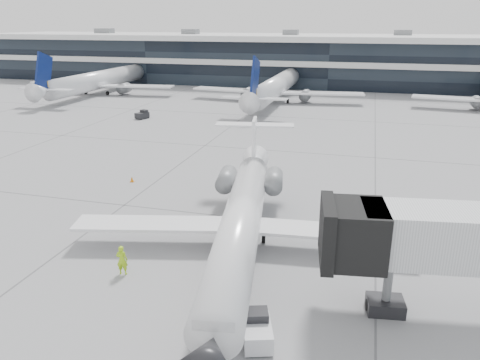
% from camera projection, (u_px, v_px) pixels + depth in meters
% --- Properties ---
extents(ground, '(220.00, 220.00, 0.00)m').
position_uv_depth(ground, '(241.00, 218.00, 36.03)').
color(ground, gray).
rests_on(ground, ground).
extents(terminal, '(170.00, 22.00, 10.00)m').
position_uv_depth(terminal, '(333.00, 63.00, 109.23)').
color(terminal, black).
rests_on(terminal, ground).
extents(bg_jet_left, '(32.00, 40.00, 9.60)m').
position_uv_depth(bg_jet_left, '(102.00, 93.00, 97.45)').
color(bg_jet_left, white).
rests_on(bg_jet_left, ground).
extents(bg_jet_center, '(32.00, 40.00, 9.60)m').
position_uv_depth(bg_jet_center, '(276.00, 101.00, 88.21)').
color(bg_jet_center, white).
rests_on(bg_jet_center, ground).
extents(regional_jet, '(22.54, 28.11, 6.51)m').
position_uv_depth(regional_jet, '(242.00, 218.00, 30.47)').
color(regional_jet, white).
rests_on(regional_jet, ground).
extents(ramp_worker, '(0.75, 0.56, 1.87)m').
position_uv_depth(ramp_worker, '(122.00, 260.00, 27.81)').
color(ramp_worker, '#9ED516').
rests_on(ramp_worker, ground).
extents(baggage_tug, '(1.95, 2.52, 1.41)m').
position_uv_depth(baggage_tug, '(257.00, 330.00, 21.98)').
color(baggage_tug, silver).
rests_on(baggage_tug, ground).
extents(traffic_cone, '(0.39, 0.39, 0.53)m').
position_uv_depth(traffic_cone, '(132.00, 179.00, 44.03)').
color(traffic_cone, orange).
rests_on(traffic_cone, ground).
extents(far_tug, '(1.84, 2.34, 1.31)m').
position_uv_depth(far_tug, '(142.00, 115.00, 72.26)').
color(far_tug, black).
rests_on(far_tug, ground).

